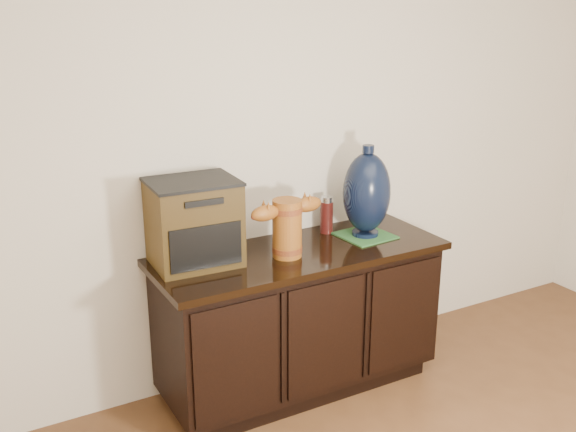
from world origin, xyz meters
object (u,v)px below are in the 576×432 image
terracotta_vessel (287,225)px  lamp_base (367,193)px  spray_can (327,215)px  sideboard (299,318)px  tv_radio (194,223)px

terracotta_vessel → lamp_base: lamp_base is taller
lamp_base → spray_can: size_ratio=2.40×
sideboard → lamp_base: size_ratio=3.09×
terracotta_vessel → lamp_base: bearing=0.1°
tv_radio → spray_can: tv_radio is taller
terracotta_vessel → spray_can: (0.34, 0.20, -0.06)m
tv_radio → spray_can: (0.76, 0.07, -0.10)m
sideboard → spray_can: 0.55m
spray_can → lamp_base: bearing=-45.2°
terracotta_vessel → tv_radio: tv_radio is taller
terracotta_vessel → spray_can: size_ratio=2.02×
tv_radio → spray_can: 0.77m
sideboard → spray_can: size_ratio=7.43×
terracotta_vessel → spray_can: terracotta_vessel is taller
tv_radio → spray_can: bearing=7.6°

